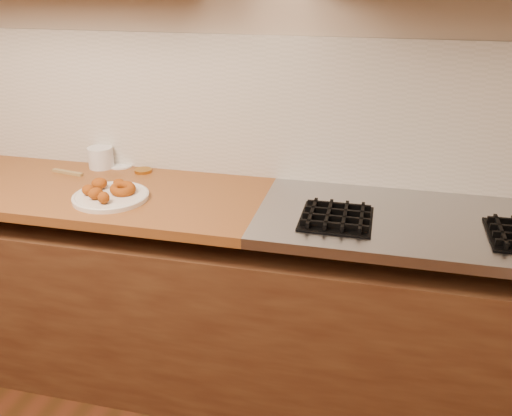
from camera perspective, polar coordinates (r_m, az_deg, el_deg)
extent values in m
cube|color=tan|center=(2.42, -9.65, 14.28)|extent=(4.00, 0.02, 2.70)
cube|color=brown|center=(2.51, -10.85, -9.30)|extent=(3.60, 0.60, 0.77)
cube|color=brown|center=(2.61, -24.87, 2.35)|extent=(2.30, 0.62, 0.04)
cube|color=#9EA0A5|center=(2.09, 18.21, -1.70)|extent=(1.30, 0.62, 0.04)
cube|color=beige|center=(2.44, -9.51, 10.76)|extent=(3.60, 0.02, 0.60)
cube|color=black|center=(2.00, 8.45, -1.13)|extent=(0.26, 0.26, 0.01)
cube|color=black|center=(2.00, 5.92, -0.50)|extent=(0.01, 0.24, 0.02)
cube|color=black|center=(1.91, 8.21, -1.83)|extent=(0.24, 0.01, 0.02)
cube|color=black|center=(2.00, 7.62, -0.66)|extent=(0.01, 0.24, 0.02)
cube|color=black|center=(1.97, 8.39, -1.10)|extent=(0.24, 0.01, 0.02)
cube|color=black|center=(1.99, 9.33, -0.82)|extent=(0.01, 0.24, 0.02)
cube|color=black|center=(2.02, 8.56, -0.40)|extent=(0.24, 0.01, 0.02)
cube|color=black|center=(1.99, 11.05, -0.99)|extent=(0.01, 0.24, 0.02)
cube|color=black|center=(2.08, 8.72, 0.26)|extent=(0.24, 0.01, 0.02)
cube|color=black|center=(2.04, 24.34, -2.21)|extent=(0.01, 0.24, 0.02)
cylinder|color=silver|center=(2.23, -15.03, 1.14)|extent=(0.30, 0.30, 0.02)
torus|color=#A13801|center=(2.23, -13.86, 1.97)|extent=(0.15, 0.15, 0.05)
ellipsoid|color=#A13801|center=(2.30, -16.16, 2.51)|extent=(0.08, 0.07, 0.05)
ellipsoid|color=#A13801|center=(2.25, -17.24, 1.84)|extent=(0.06, 0.06, 0.04)
ellipsoid|color=#A13801|center=(2.20, -16.53, 1.48)|extent=(0.08, 0.08, 0.05)
ellipsoid|color=#A13801|center=(2.15, -15.75, 1.06)|extent=(0.07, 0.07, 0.05)
ellipsoid|color=#A13801|center=(2.29, -14.24, 2.55)|extent=(0.07, 0.07, 0.04)
cylinder|color=silver|center=(2.60, -16.02, 5.14)|extent=(0.12, 0.12, 0.10)
cylinder|color=white|center=(2.60, -14.03, 4.39)|extent=(0.14, 0.14, 0.01)
cylinder|color=#B77F29|center=(2.50, -11.80, 3.87)|extent=(0.09, 0.09, 0.01)
cube|color=olive|center=(2.57, -19.22, 3.56)|extent=(0.16, 0.05, 0.01)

